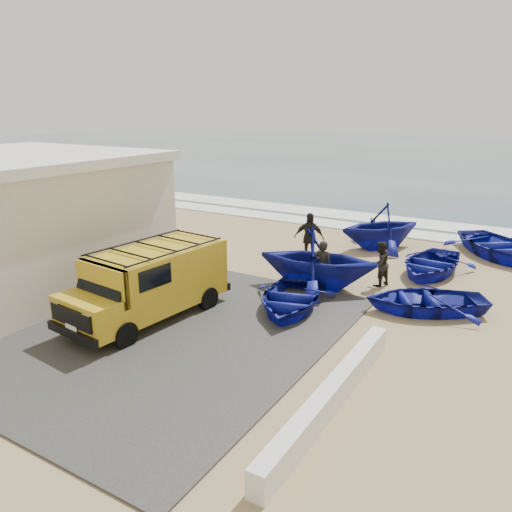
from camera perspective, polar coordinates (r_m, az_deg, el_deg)
The scene contains 16 objects.
ground at distance 15.09m, azimuth -4.64°, elevation -5.89°, with size 160.00×160.00×0.00m, color tan.
slab at distance 14.93m, azimuth -15.48°, elevation -6.62°, with size 12.00×10.00×0.05m, color #3F3D3A.
ocean at distance 68.01m, azimuth 24.41°, elevation 10.41°, with size 180.00×88.00×0.01m, color #385166.
surf_line at distance 25.33m, azimuth 11.33°, elevation 3.27°, with size 180.00×1.60×0.06m, color white.
surf_wash at distance 27.65m, azimuth 13.12°, elevation 4.26°, with size 180.00×2.20×0.04m, color white.
parapet at distance 10.44m, azimuth 8.71°, elevation -15.38°, with size 0.35×6.00×0.55m, color silver.
van at distance 14.28m, azimuth -11.96°, elevation -2.73°, with size 2.38×5.03×2.09m.
boat_near_left at distance 14.82m, azimuth 3.88°, elevation -4.77°, with size 2.53×3.54×0.73m, color #121A90.
boat_near_right at distance 15.47m, azimuth 18.74°, elevation -4.75°, with size 2.49×3.49×0.72m, color #121A90.
boat_mid_left at distance 16.42m, azimuth 7.04°, elevation -0.29°, with size 3.34×3.87×2.04m, color #121A90.
boat_mid_right at distance 18.93m, azimuth 19.32°, elevation -0.82°, with size 2.65×3.72×0.77m, color #121A90.
boat_far_left at distance 21.64m, azimuth 14.05°, elevation 3.36°, with size 3.18×3.68×1.94m, color #121A90.
boat_far_right at distance 22.12m, azimuth 25.98°, elevation 1.06°, with size 3.15×4.40×0.91m, color #121A90.
fisherman_front at distance 16.29m, azimuth 7.63°, elevation -1.11°, with size 0.61×0.40×1.68m, color black.
fisherman_middle at distance 17.10m, azimuth 13.97°, elevation -0.86°, with size 0.75×0.58×1.53m, color black.
fisherman_back at distance 19.10m, azimuth 6.08°, elevation 2.06°, with size 1.15×0.48×1.96m, color black.
Camera 1 is at (8.19, -11.27, 5.79)m, focal length 35.00 mm.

